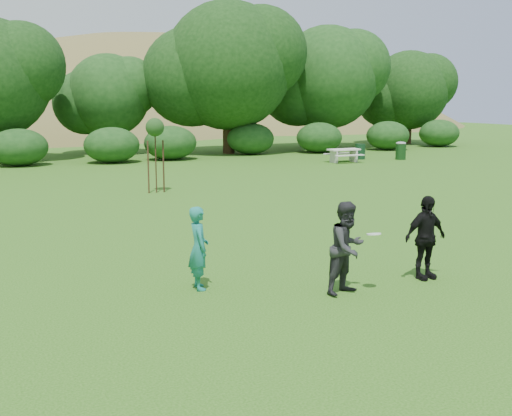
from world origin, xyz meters
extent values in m
plane|color=#19470C|center=(0.00, 0.00, 0.00)|extent=(120.00, 120.00, 0.00)
imported|color=#197267|center=(-2.17, 1.00, 0.80)|extent=(0.46, 0.63, 1.61)
imported|color=#272729|center=(0.24, -0.45, 0.87)|extent=(1.01, 0.89, 1.75)
imported|color=black|center=(2.20, -0.31, 0.85)|extent=(1.02, 0.46, 1.71)
cylinder|color=#12341C|center=(15.48, 21.17, 0.45)|extent=(0.60, 0.60, 0.90)
cylinder|color=white|center=(0.66, -0.68, 1.14)|extent=(0.27, 0.27, 0.07)
cylinder|color=#352115|center=(0.75, 13.45, 1.25)|extent=(0.05, 0.05, 2.50)
sphere|color=#1F4317|center=(0.75, 13.45, 2.50)|extent=(0.70, 0.70, 0.70)
cylinder|color=#3E2618|center=(0.45, 13.45, 1.00)|extent=(0.06, 0.06, 2.00)
cylinder|color=#352014|center=(1.05, 13.45, 1.00)|extent=(0.06, 0.06, 2.00)
cube|color=silver|center=(13.57, 19.99, 0.72)|extent=(1.80, 0.75, 0.08)
cube|color=#B1B0A5|center=(12.92, 19.99, 0.34)|extent=(0.10, 0.70, 0.68)
cube|color=beige|center=(14.22, 19.99, 0.34)|extent=(0.10, 0.70, 0.68)
cube|color=beige|center=(13.57, 19.39, 0.44)|extent=(1.80, 0.28, 0.06)
cube|color=#BBBAAC|center=(13.57, 20.59, 0.44)|extent=(1.80, 0.28, 0.06)
cylinder|color=#143715|center=(17.48, 19.93, 0.45)|extent=(0.60, 0.60, 0.90)
ellipsoid|color=gray|center=(17.48, 19.93, 0.95)|extent=(0.60, 0.60, 0.20)
ellipsoid|color=olive|center=(20.00, 72.00, -14.30)|extent=(100.00, 64.00, 52.00)
ellipsoid|color=olive|center=(30.00, 60.00, -6.60)|extent=(60.00, 44.00, 24.00)
cylinder|color=#3A2616|center=(3.00, 31.00, 1.14)|extent=(0.60, 0.60, 2.27)
sphere|color=#194214|center=(3.00, 31.00, 3.71)|extent=(5.22, 5.22, 5.22)
cylinder|color=#3A2616|center=(10.00, 28.00, 1.66)|extent=(0.76, 0.76, 3.32)
sphere|color=#194214|center=(10.00, 28.00, 5.56)|extent=(8.12, 8.12, 8.12)
cylinder|color=#3A2616|center=(18.00, 29.00, 1.49)|extent=(0.71, 0.71, 2.97)
sphere|color=#194214|center=(18.00, 29.00, 4.96)|extent=(7.19, 7.19, 7.19)
cylinder|color=#3A2616|center=(26.00, 30.00, 1.22)|extent=(0.62, 0.62, 2.45)
sphere|color=#194214|center=(26.00, 30.00, 4.11)|extent=(6.03, 6.03, 6.03)
camera|label=1|loc=(-6.31, -10.20, 3.65)|focal=45.00mm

